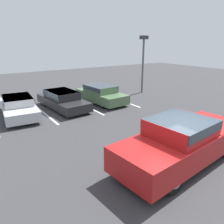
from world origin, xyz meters
TOP-DOWN VIEW (x-y plane):
  - ground_plane at (0.00, 0.00)m, footprint 60.00×60.00m
  - stall_stripe_b at (-2.03, 9.30)m, footprint 0.12×5.38m
  - stall_stripe_c at (0.94, 9.30)m, footprint 0.12×5.38m
  - stall_stripe_d at (3.91, 9.30)m, footprint 0.12×5.38m
  - pickup_truck at (0.51, 0.33)m, footprint 6.11×2.62m
  - parked_sedan_a at (-3.44, 9.50)m, footprint 2.19×4.72m
  - parked_sedan_b at (-0.61, 9.48)m, footprint 2.17×4.84m
  - parked_sedan_c at (2.36, 9.33)m, footprint 2.16×4.50m
  - light_post at (7.14, 10.15)m, footprint 0.70×0.36m
  - traffic_cone at (5.19, 1.50)m, footprint 0.50×0.50m

SIDE VIEW (x-z plane):
  - ground_plane at x=0.00m, z-range 0.00..0.00m
  - stall_stripe_b at x=-2.03m, z-range 0.00..0.01m
  - stall_stripe_c at x=0.94m, z-range 0.00..0.01m
  - stall_stripe_d at x=3.91m, z-range 0.00..0.01m
  - traffic_cone at x=5.19m, z-range -0.02..0.66m
  - parked_sedan_b at x=-0.61m, z-range 0.04..1.25m
  - parked_sedan_a at x=-3.44m, z-range 0.04..1.25m
  - parked_sedan_c at x=2.36m, z-range 0.04..1.33m
  - pickup_truck at x=0.51m, z-range 0.01..1.77m
  - light_post at x=7.14m, z-range 0.79..5.63m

